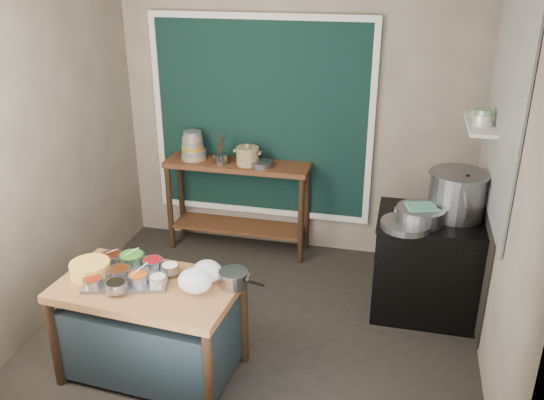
% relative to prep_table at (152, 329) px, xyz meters
% --- Properties ---
extents(floor, '(3.50, 3.00, 0.02)m').
position_rel_prep_table_xyz_m(floor, '(0.60, 0.75, -0.39)').
color(floor, black).
rests_on(floor, ground).
extents(back_wall, '(3.50, 0.02, 2.80)m').
position_rel_prep_table_xyz_m(back_wall, '(0.60, 2.26, 1.02)').
color(back_wall, gray).
rests_on(back_wall, floor).
extents(left_wall, '(0.02, 3.00, 2.80)m').
position_rel_prep_table_xyz_m(left_wall, '(-1.16, 0.75, 1.02)').
color(left_wall, gray).
rests_on(left_wall, floor).
extents(right_wall, '(0.02, 3.00, 2.80)m').
position_rel_prep_table_xyz_m(right_wall, '(2.36, 0.75, 1.02)').
color(right_wall, gray).
rests_on(right_wall, floor).
extents(curtain_panel, '(2.10, 0.02, 1.90)m').
position_rel_prep_table_xyz_m(curtain_panel, '(0.25, 2.22, 0.98)').
color(curtain_panel, black).
rests_on(curtain_panel, back_wall).
extents(curtain_frame, '(2.22, 0.03, 2.02)m').
position_rel_prep_table_xyz_m(curtain_frame, '(0.25, 2.21, 0.98)').
color(curtain_frame, beige).
rests_on(curtain_frame, back_wall).
extents(tile_panel, '(0.02, 1.70, 1.70)m').
position_rel_prep_table_xyz_m(tile_panel, '(2.33, 1.30, 1.48)').
color(tile_panel, '#B2B2AA').
rests_on(tile_panel, right_wall).
extents(soot_patch, '(0.01, 1.30, 1.30)m').
position_rel_prep_table_xyz_m(soot_patch, '(2.34, 1.40, 0.32)').
color(soot_patch, black).
rests_on(soot_patch, right_wall).
extents(wall_shelf, '(0.22, 0.70, 0.03)m').
position_rel_prep_table_xyz_m(wall_shelf, '(2.23, 1.60, 1.23)').
color(wall_shelf, beige).
rests_on(wall_shelf, right_wall).
extents(prep_table, '(1.30, 0.81, 0.75)m').
position_rel_prep_table_xyz_m(prep_table, '(0.00, 0.00, 0.00)').
color(prep_table, brown).
rests_on(prep_table, floor).
extents(back_counter, '(1.45, 0.40, 0.95)m').
position_rel_prep_table_xyz_m(back_counter, '(0.05, 2.03, 0.10)').
color(back_counter, '#523017').
rests_on(back_counter, floor).
extents(stove_block, '(0.90, 0.68, 0.85)m').
position_rel_prep_table_xyz_m(stove_block, '(1.95, 1.30, 0.05)').
color(stove_block, black).
rests_on(stove_block, floor).
extents(stove_top, '(0.92, 0.69, 0.03)m').
position_rel_prep_table_xyz_m(stove_top, '(1.95, 1.30, 0.49)').
color(stove_top, black).
rests_on(stove_top, stove_block).
extents(condiment_tray, '(0.66, 0.54, 0.03)m').
position_rel_prep_table_xyz_m(condiment_tray, '(-0.16, 0.04, 0.39)').
color(condiment_tray, gray).
rests_on(condiment_tray, prep_table).
extents(condiment_bowls, '(0.66, 0.52, 0.07)m').
position_rel_prep_table_xyz_m(condiment_bowls, '(-0.18, 0.06, 0.43)').
color(condiment_bowls, gray).
rests_on(condiment_bowls, condiment_tray).
extents(yellow_basin, '(0.30, 0.30, 0.11)m').
position_rel_prep_table_xyz_m(yellow_basin, '(-0.43, 0.01, 0.43)').
color(yellow_basin, yellow).
rests_on(yellow_basin, prep_table).
extents(saucepan, '(0.25, 0.25, 0.11)m').
position_rel_prep_table_xyz_m(saucepan, '(0.59, 0.12, 0.43)').
color(saucepan, gray).
rests_on(saucepan, prep_table).
extents(plastic_bag_a, '(0.25, 0.22, 0.17)m').
position_rel_prep_table_xyz_m(plastic_bag_a, '(0.36, -0.02, 0.46)').
color(plastic_bag_a, white).
rests_on(plastic_bag_a, prep_table).
extents(plastic_bag_b, '(0.24, 0.21, 0.16)m').
position_rel_prep_table_xyz_m(plastic_bag_b, '(0.40, 0.14, 0.45)').
color(plastic_bag_b, white).
rests_on(plastic_bag_b, prep_table).
extents(bowl_stack, '(0.25, 0.25, 0.29)m').
position_rel_prep_table_xyz_m(bowl_stack, '(-0.41, 2.04, 0.70)').
color(bowl_stack, tan).
rests_on(bowl_stack, back_counter).
extents(utensil_cup, '(0.16, 0.16, 0.09)m').
position_rel_prep_table_xyz_m(utensil_cup, '(-0.10, 1.98, 0.62)').
color(utensil_cup, gray).
rests_on(utensil_cup, back_counter).
extents(ceramic_crock, '(0.25, 0.25, 0.16)m').
position_rel_prep_table_xyz_m(ceramic_crock, '(0.17, 1.99, 0.65)').
color(ceramic_crock, '#967C51').
rests_on(ceramic_crock, back_counter).
extents(wide_bowl, '(0.25, 0.25, 0.05)m').
position_rel_prep_table_xyz_m(wide_bowl, '(0.32, 1.96, 0.60)').
color(wide_bowl, gray).
rests_on(wide_bowl, back_counter).
extents(stock_pot, '(0.60, 0.60, 0.38)m').
position_rel_prep_table_xyz_m(stock_pot, '(2.10, 1.38, 0.69)').
color(stock_pot, gray).
rests_on(stock_pot, stove_top).
extents(pot_lid, '(0.13, 0.40, 0.39)m').
position_rel_prep_table_xyz_m(pot_lid, '(2.13, 1.31, 0.70)').
color(pot_lid, gray).
rests_on(pot_lid, stove_top).
extents(steamer, '(0.46, 0.46, 0.13)m').
position_rel_prep_table_xyz_m(steamer, '(1.82, 1.19, 0.57)').
color(steamer, gray).
rests_on(steamer, stove_top).
extents(green_cloth, '(0.26, 0.23, 0.02)m').
position_rel_prep_table_xyz_m(green_cloth, '(1.82, 1.19, 0.64)').
color(green_cloth, '#4F8770').
rests_on(green_cloth, steamer).
extents(shallow_pan, '(0.48, 0.48, 0.05)m').
position_rel_prep_table_xyz_m(shallow_pan, '(1.72, 1.06, 0.53)').
color(shallow_pan, gray).
rests_on(shallow_pan, stove_top).
extents(shelf_bowl_stack, '(0.16, 0.16, 0.13)m').
position_rel_prep_table_xyz_m(shelf_bowl_stack, '(2.23, 1.53, 1.30)').
color(shelf_bowl_stack, silver).
rests_on(shelf_bowl_stack, wall_shelf).
extents(shelf_bowl_green, '(0.14, 0.14, 0.05)m').
position_rel_prep_table_xyz_m(shelf_bowl_green, '(2.23, 1.83, 1.26)').
color(shelf_bowl_green, gray).
rests_on(shelf_bowl_green, wall_shelf).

